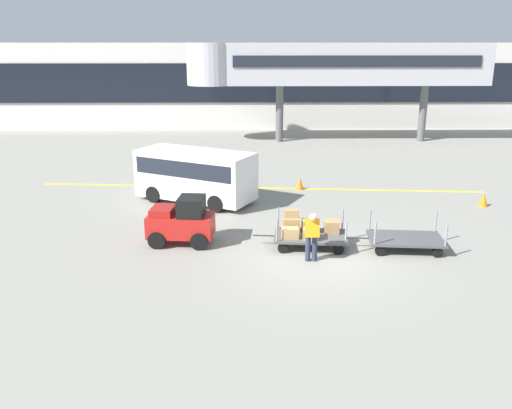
# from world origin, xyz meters

# --- Properties ---
(ground_plane) EXTENTS (120.00, 120.00, 0.00)m
(ground_plane) POSITION_xyz_m (0.00, 0.00, 0.00)
(ground_plane) COLOR gray
(apron_lead_line) EXTENTS (19.84, 1.99, 0.01)m
(apron_lead_line) POSITION_xyz_m (-1.60, 8.18, 0.00)
(apron_lead_line) COLOR yellow
(apron_lead_line) RESTS_ON ground_plane
(terminal_building) EXTENTS (54.44, 2.51, 6.27)m
(terminal_building) POSITION_xyz_m (0.00, 25.97, 3.14)
(terminal_building) COLOR silver
(terminal_building) RESTS_ON ground_plane
(jet_bridge) EXTENTS (19.25, 3.00, 6.27)m
(jet_bridge) POSITION_xyz_m (3.06, 19.99, 4.93)
(jet_bridge) COLOR #B7B7BC
(jet_bridge) RESTS_ON ground_plane
(baggage_tug) EXTENTS (2.19, 1.40, 1.58)m
(baggage_tug) POSITION_xyz_m (-4.22, 1.29, 0.75)
(baggage_tug) COLOR red
(baggage_tug) RESTS_ON ground_plane
(baggage_cart_lead) EXTENTS (3.05, 1.61, 1.13)m
(baggage_cart_lead) POSITION_xyz_m (-0.17, 0.98, 0.51)
(baggage_cart_lead) COLOR #4C4C4F
(baggage_cart_lead) RESTS_ON ground_plane
(baggage_cart_middle) EXTENTS (3.05, 1.61, 1.10)m
(baggage_cart_middle) POSITION_xyz_m (2.91, 0.62, 0.35)
(baggage_cart_middle) COLOR #4C4C4F
(baggage_cart_middle) RESTS_ON ground_plane
(baggage_handler) EXTENTS (0.40, 0.44, 1.56)m
(baggage_handler) POSITION_xyz_m (-0.18, -0.32, 0.87)
(baggage_handler) COLOR #2D334C
(baggage_handler) RESTS_ON ground_plane
(shuttle_van) EXTENTS (5.13, 3.93, 2.10)m
(shuttle_van) POSITION_xyz_m (-4.20, 6.10, 1.23)
(shuttle_van) COLOR white
(shuttle_van) RESTS_ON ground_plane
(safety_cone_near) EXTENTS (0.36, 0.36, 0.55)m
(safety_cone_near) POSITION_xyz_m (7.39, 5.20, 0.28)
(safety_cone_near) COLOR orange
(safety_cone_near) RESTS_ON ground_plane
(safety_cone_far) EXTENTS (0.36, 0.36, 0.55)m
(safety_cone_far) POSITION_xyz_m (0.27, 7.92, 0.28)
(safety_cone_far) COLOR orange
(safety_cone_far) RESTS_ON ground_plane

